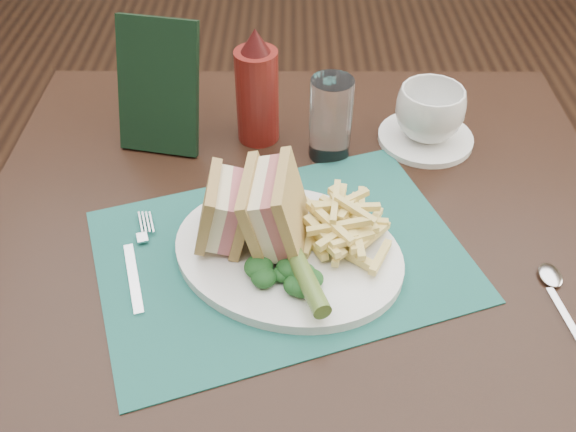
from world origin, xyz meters
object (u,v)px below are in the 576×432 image
(saucer, at_px, (425,138))
(drinking_glass, at_px, (331,119))
(coffee_cup, at_px, (430,113))
(check_presenter, at_px, (158,87))
(table_main, at_px, (298,360))
(plate, at_px, (288,253))
(sandwich_half_a, at_px, (209,209))
(ketchup_bottle, at_px, (257,86))
(sandwich_half_b, at_px, (258,207))
(placemat, at_px, (281,255))

(saucer, xyz_separation_m, drinking_glass, (-0.16, -0.04, 0.06))
(coffee_cup, bearing_deg, check_presenter, -179.63)
(table_main, bearing_deg, plate, -99.19)
(sandwich_half_a, bearing_deg, ketchup_bottle, 79.02)
(sandwich_half_a, xyz_separation_m, coffee_cup, (0.32, 0.24, -0.01))
(plate, height_order, sandwich_half_b, sandwich_half_b)
(sandwich_half_b, relative_size, drinking_glass, 0.86)
(sandwich_half_b, relative_size, check_presenter, 0.55)
(table_main, xyz_separation_m, ketchup_bottle, (-0.07, 0.17, 0.47))
(plate, height_order, saucer, plate)
(plate, bearing_deg, sandwich_half_a, -170.07)
(plate, bearing_deg, coffee_cup, 73.09)
(drinking_glass, bearing_deg, coffee_cup, 13.22)
(saucer, bearing_deg, plate, -129.72)
(table_main, distance_m, sandwich_half_b, 0.46)
(sandwich_half_b, height_order, saucer, sandwich_half_b)
(saucer, relative_size, drinking_glass, 1.15)
(table_main, relative_size, check_presenter, 4.44)
(saucer, distance_m, coffee_cup, 0.05)
(table_main, xyz_separation_m, saucer, (0.20, 0.16, 0.38))
(drinking_glass, bearing_deg, saucer, 13.22)
(coffee_cup, relative_size, drinking_glass, 0.82)
(sandwich_half_b, bearing_deg, table_main, 64.03)
(ketchup_bottle, bearing_deg, drinking_glass, -22.58)
(coffee_cup, height_order, drinking_glass, drinking_glass)
(drinking_glass, bearing_deg, check_presenter, 172.53)
(placemat, xyz_separation_m, sandwich_half_a, (-0.09, 0.02, 0.06))
(coffee_cup, bearing_deg, sandwich_half_a, -142.95)
(sandwich_half_b, relative_size, ketchup_bottle, 0.60)
(table_main, relative_size, plate, 3.00)
(sandwich_half_b, bearing_deg, drinking_glass, 69.86)
(coffee_cup, distance_m, check_presenter, 0.42)
(sandwich_half_b, relative_size, coffee_cup, 1.06)
(table_main, distance_m, check_presenter, 0.54)
(plate, distance_m, check_presenter, 0.34)
(placemat, relative_size, sandwich_half_a, 4.99)
(plate, bearing_deg, table_main, 103.61)
(sandwich_half_a, bearing_deg, sandwich_half_b, -4.56)
(ketchup_bottle, distance_m, check_presenter, 0.15)
(sandwich_half_b, distance_m, check_presenter, 0.29)
(placemat, height_order, ketchup_bottle, ketchup_bottle)
(placemat, distance_m, saucer, 0.34)
(placemat, distance_m, sandwich_half_a, 0.11)
(ketchup_bottle, relative_size, check_presenter, 0.92)
(saucer, bearing_deg, coffee_cup, 0.00)
(table_main, distance_m, drinking_glass, 0.46)
(ketchup_bottle, xyz_separation_m, check_presenter, (-0.15, -0.01, 0.01))
(table_main, xyz_separation_m, plate, (-0.02, -0.11, 0.38))
(plate, xyz_separation_m, coffee_cup, (0.22, 0.26, 0.04))
(sandwich_half_b, height_order, check_presenter, check_presenter)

